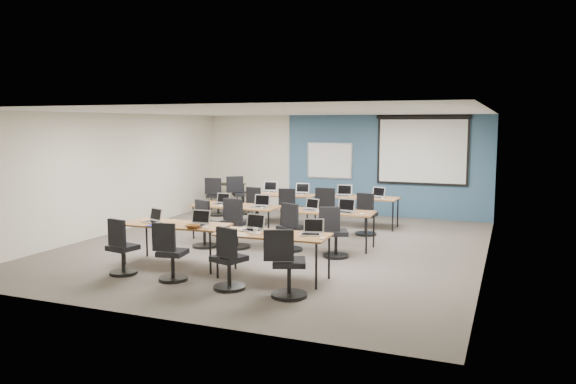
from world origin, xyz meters
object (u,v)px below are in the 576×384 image
at_px(whiteboard, 330,161).
at_px(laptop_11, 378,195).
at_px(laptop_0, 153,219).
at_px(task_chair_4, 204,228).
at_px(laptop_3, 312,231).
at_px(laptop_5, 260,204).
at_px(spare_chair_b, 217,200).
at_px(task_chair_2, 228,264).
at_px(training_table_mid_right, 330,213).
at_px(laptop_2, 253,227).
at_px(training_table_back_left, 282,196).
at_px(task_chair_6, 290,231).
at_px(training_table_front_right, 273,236).
at_px(training_table_back_right, 362,199).
at_px(laptop_7, 345,209).
at_px(laptop_4, 222,202).
at_px(task_chair_11, 366,218).
at_px(utility_table, 228,187).
at_px(task_chair_5, 236,227).
at_px(spare_chair_a, 241,198).
at_px(task_chair_8, 256,209).
at_px(training_table_front_left, 176,226).
at_px(laptop_10, 343,193).
at_px(training_table_mid_left, 237,207).
at_px(task_chair_0, 121,252).
at_px(task_chair_3, 287,269).
at_px(task_chair_7, 334,237).
at_px(task_chair_1, 170,257).
at_px(laptop_9, 301,191).
at_px(laptop_6, 311,207).
at_px(projector_screen, 422,146).
at_px(task_chair_9, 290,212).
at_px(laptop_1, 198,222).
at_px(laptop_8, 269,189).

xyz_separation_m(whiteboard, laptop_11, (1.76, -1.78, -0.66)).
distance_m(laptop_0, task_chair_4, 1.44).
height_order(laptop_3, laptop_5, laptop_5).
bearing_deg(whiteboard, spare_chair_b, -149.60).
bearing_deg(task_chair_2, laptop_0, 172.66).
relative_size(training_table_mid_right, laptop_2, 5.03).
relative_size(training_table_back_left, task_chair_6, 1.76).
xyz_separation_m(training_table_front_right, training_table_back_right, (0.19, 4.93, -0.00)).
xyz_separation_m(task_chair_4, laptop_7, (2.64, 0.93, 0.39)).
xyz_separation_m(whiteboard, laptop_4, (-1.14, -4.10, -0.66)).
height_order(laptop_11, task_chair_11, laptop_11).
bearing_deg(training_table_back_left, utility_table, 144.02).
relative_size(training_table_mid_right, task_chair_5, 1.71).
xyz_separation_m(laptop_7, spare_chair_a, (-3.87, 3.15, -0.36)).
xyz_separation_m(training_table_mid_right, task_chair_6, (-0.61, -0.64, -0.29)).
height_order(task_chair_6, task_chair_8, task_chair_6).
height_order(training_table_front_left, spare_chair_a, spare_chair_a).
bearing_deg(laptop_4, training_table_front_right, -44.67).
bearing_deg(training_table_front_right, laptop_3, 12.06).
bearing_deg(laptop_10, laptop_7, -82.13).
bearing_deg(laptop_4, task_chair_5, -44.31).
bearing_deg(training_table_mid_left, utility_table, 123.06).
xyz_separation_m(training_table_mid_left, task_chair_0, (-0.43, -3.30, -0.30)).
xyz_separation_m(task_chair_3, task_chair_7, (-0.08, 2.55, -0.02)).
xyz_separation_m(training_table_back_left, training_table_back_right, (1.98, 0.25, 0.00)).
distance_m(task_chair_1, task_chair_4, 2.40).
height_order(whiteboard, spare_chair_b, whiteboard).
bearing_deg(utility_table, laptop_9, -27.46).
relative_size(laptop_0, spare_chair_b, 0.30).
height_order(training_table_back_left, laptop_6, laptop_6).
distance_m(laptop_3, spare_chair_b, 6.67).
bearing_deg(laptop_6, projector_screen, 84.68).
xyz_separation_m(laptop_0, laptop_2, (1.99, -0.05, 0.00)).
xyz_separation_m(whiteboard, task_chair_2, (0.82, -7.49, -1.05)).
height_order(training_table_back_right, laptop_2, laptop_2).
bearing_deg(laptop_0, laptop_2, 18.38).
bearing_deg(laptop_2, task_chair_9, 112.07).
height_order(task_chair_8, utility_table, task_chair_8).
relative_size(task_chair_8, laptop_10, 2.65).
bearing_deg(spare_chair_a, laptop_10, -50.40).
height_order(training_table_front_left, laptop_11, laptop_11).
distance_m(task_chair_4, task_chair_6, 1.75).
xyz_separation_m(laptop_1, task_chair_11, (2.00, 3.78, -0.40)).
bearing_deg(task_chair_9, laptop_9, 83.69).
relative_size(laptop_4, laptop_11, 0.96).
bearing_deg(task_chair_4, training_table_mid_right, 44.41).
bearing_deg(utility_table, laptop_10, -21.26).
xyz_separation_m(training_table_front_right, task_chair_1, (-1.44, -0.74, -0.30)).
xyz_separation_m(training_table_front_left, laptop_8, (-0.35, 4.82, 0.11)).
bearing_deg(task_chair_4, laptop_7, 40.78).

